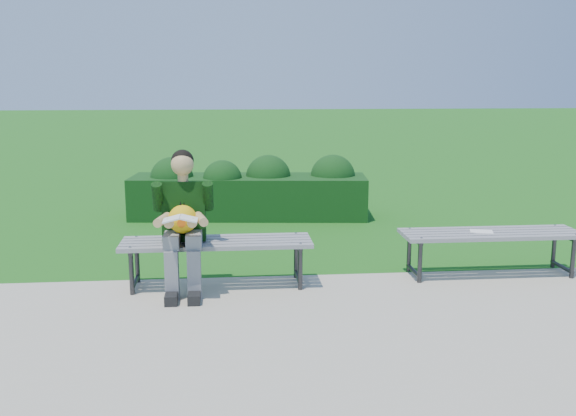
% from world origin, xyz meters
% --- Properties ---
extents(ground, '(80.00, 80.00, 0.00)m').
position_xyz_m(ground, '(0.00, 0.00, 0.00)').
color(ground, '#3B7622').
rests_on(ground, ground).
extents(walkway, '(30.00, 3.50, 0.02)m').
position_xyz_m(walkway, '(0.00, -1.75, 0.01)').
color(walkway, beige).
rests_on(walkway, ground).
extents(hedge, '(3.46, 1.18, 0.90)m').
position_xyz_m(hedge, '(-0.17, 3.03, 0.40)').
color(hedge, '#154315').
rests_on(hedge, ground).
extents(bench_left, '(1.80, 0.50, 0.46)m').
position_xyz_m(bench_left, '(-0.62, -0.26, 0.42)').
color(bench_left, gray).
rests_on(bench_left, walkway).
extents(bench_right, '(1.80, 0.50, 0.46)m').
position_xyz_m(bench_right, '(2.13, -0.15, 0.42)').
color(bench_right, gray).
rests_on(bench_right, walkway).
extents(seated_boy, '(0.56, 0.76, 1.31)m').
position_xyz_m(seated_boy, '(-0.92, -0.35, 0.71)').
color(seated_boy, slate).
rests_on(seated_boy, walkway).
extents(paper_sheet, '(0.26, 0.22, 0.01)m').
position_xyz_m(paper_sheet, '(2.03, -0.15, 0.47)').
color(paper_sheet, white).
rests_on(paper_sheet, bench_right).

